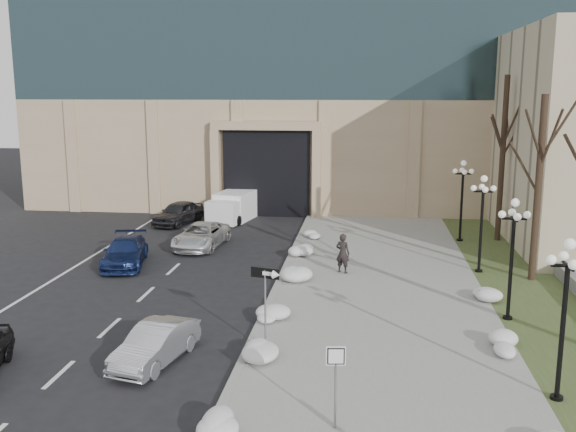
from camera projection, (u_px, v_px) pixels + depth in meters
name	position (u px, v px, depth m)	size (l,w,h in m)	color
sidewalk	(380.00, 302.00, 26.46)	(9.00, 40.00, 0.12)	gray
curb	(272.00, 298.00, 26.99)	(0.30, 40.00, 0.14)	gray
grass_strip	(543.00, 309.00, 25.69)	(4.00, 40.00, 0.10)	#3D4B25
car_b	(156.00, 344.00, 20.63)	(1.34, 3.84, 1.27)	#AFB1B7
car_c	(125.00, 252.00, 32.12)	(1.93, 4.74, 1.38)	navy
car_d	(201.00, 236.00, 35.79)	(2.23, 4.84, 1.35)	silver
car_e	(178.00, 213.00, 41.96)	(1.79, 4.44, 1.51)	#2D2C31
pedestrian	(343.00, 253.00, 30.34)	(0.69, 0.46, 1.90)	black
box_truck	(237.00, 206.00, 43.72)	(3.10, 6.24, 1.90)	white
one_way_sign	(270.00, 283.00, 21.26)	(1.06, 0.48, 2.87)	slate
keep_sign	(336.00, 370.00, 16.19)	(0.50, 0.11, 2.35)	slate
snow_clump_c	(251.00, 354.00, 20.64)	(1.10, 1.60, 0.36)	silver
snow_clump_d	(271.00, 316.00, 24.12)	(1.10, 1.60, 0.36)	silver
snow_clump_e	(293.00, 277.00, 29.25)	(1.10, 1.60, 0.36)	silver
snow_clump_f	(299.00, 252.00, 33.60)	(1.10, 1.60, 0.36)	silver
snow_clump_g	(310.00, 235.00, 37.54)	(1.10, 1.60, 0.36)	silver
snow_clump_i	(514.00, 347.00, 21.26)	(1.10, 1.60, 0.36)	silver
snow_clump_j	(481.00, 295.00, 26.63)	(1.10, 1.60, 0.36)	silver
lamppost_a	(565.00, 298.00, 17.52)	(1.18, 1.18, 4.76)	black
lamppost_b	(513.00, 243.00, 23.85)	(1.18, 1.18, 4.76)	black
lamppost_c	(482.00, 211.00, 30.18)	(1.18, 1.18, 4.76)	black
lamppost_d	(462.00, 190.00, 36.51)	(1.18, 1.18, 4.76)	black
tree_mid	(540.00, 162.00, 28.47)	(3.20, 3.20, 8.50)	black
tree_far	(504.00, 135.00, 36.14)	(3.20, 3.20, 9.50)	black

